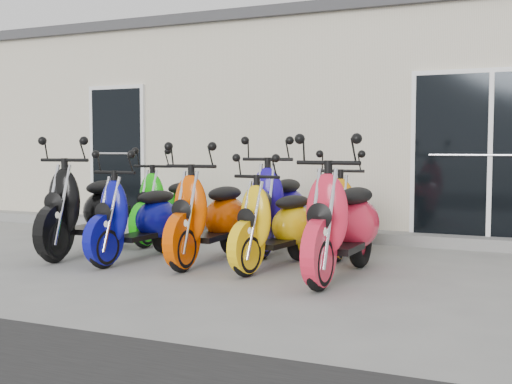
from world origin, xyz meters
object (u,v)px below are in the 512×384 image
scooter_front_orange_a (210,202)px  scooter_front_orange_b (276,211)px  scooter_front_black (86,196)px  scooter_back_green (169,195)px  scooter_front_red (343,206)px  scooter_front_blue (137,205)px  scooter_back_blue (278,194)px  scooter_back_yellow (347,202)px

scooter_front_orange_a → scooter_front_orange_b: scooter_front_orange_a is taller
scooter_front_black → scooter_back_green: (0.39, 1.25, -0.06)m
scooter_front_orange_a → scooter_front_red: size_ratio=0.95×
scooter_front_blue → scooter_front_orange_a: 0.86m
scooter_front_blue → scooter_front_orange_b: bearing=9.7°
scooter_front_red → scooter_back_blue: size_ratio=1.00×
scooter_front_orange_a → scooter_front_blue: bearing=-167.5°
scooter_front_red → scooter_back_green: 3.19m
scooter_front_black → scooter_back_green: bearing=66.4°
scooter_front_black → scooter_back_blue: 2.35m
scooter_front_orange_a → scooter_front_orange_b: bearing=-1.1°
scooter_front_blue → scooter_front_red: bearing=2.3°
scooter_front_blue → scooter_front_orange_a: size_ratio=0.93×
scooter_front_orange_b → scooter_back_blue: scooter_back_blue is taller
scooter_back_blue → scooter_back_yellow: bearing=1.9°
scooter_back_green → scooter_back_blue: scooter_back_blue is taller
scooter_front_black → scooter_back_green: size_ratio=1.10×
scooter_front_blue → scooter_back_blue: 1.78m
scooter_front_black → scooter_front_orange_b: size_ratio=1.15×
scooter_back_green → scooter_front_blue: bearing=-73.5°
scooter_back_blue → scooter_back_yellow: 0.87m
scooter_back_green → scooter_back_blue: 1.66m
scooter_front_red → scooter_back_blue: scooter_back_blue is taller
scooter_back_green → scooter_front_orange_b: bearing=-30.2°
scooter_back_yellow → scooter_front_red: bearing=-80.2°
scooter_back_yellow → scooter_front_black: bearing=-160.6°
scooter_back_green → scooter_back_yellow: bearing=-0.1°
scooter_back_yellow → scooter_front_blue: bearing=-150.8°
scooter_back_green → scooter_back_yellow: 2.51m
scooter_front_blue → scooter_back_green: size_ratio=0.98×
scooter_back_green → scooter_front_orange_a: bearing=-43.5°
scooter_front_black → scooter_front_orange_b: scooter_front_black is taller
scooter_front_black → scooter_back_green: scooter_front_black is taller
scooter_front_red → scooter_back_green: scooter_front_red is taller
scooter_back_blue → scooter_front_orange_a: bearing=-115.7°
scooter_front_blue → scooter_front_black: bearing=175.1°
scooter_front_blue → scooter_back_yellow: size_ratio=1.00×
scooter_back_blue → scooter_back_green: bearing=171.5°
scooter_front_black → scooter_front_red: size_ratio=1.00×
scooter_front_black → scooter_back_blue: scooter_back_blue is taller
scooter_back_blue → scooter_back_yellow: (0.86, 0.11, -0.08)m
scooter_front_blue → scooter_back_green: 1.43m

